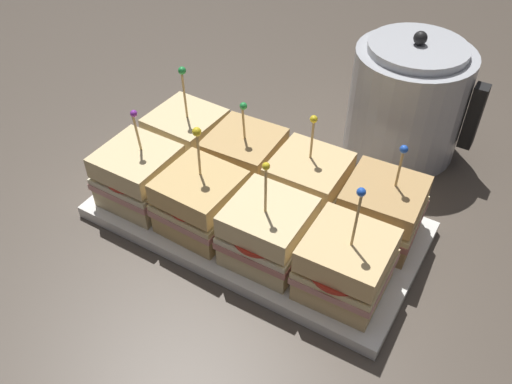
% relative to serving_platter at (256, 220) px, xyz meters
% --- Properties ---
extents(ground_plane, '(6.00, 6.00, 0.00)m').
position_rel_serving_platter_xyz_m(ground_plane, '(0.00, 0.00, -0.01)').
color(ground_plane, '#4C4238').
extents(serving_platter, '(0.45, 0.23, 0.02)m').
position_rel_serving_platter_xyz_m(serving_platter, '(0.00, 0.00, 0.00)').
color(serving_platter, white).
rests_on(serving_platter, ground_plane).
extents(sandwich_front_far_left, '(0.10, 0.10, 0.15)m').
position_rel_serving_platter_xyz_m(sandwich_front_far_left, '(-0.16, -0.05, 0.05)').
color(sandwich_front_far_left, beige).
rests_on(sandwich_front_far_left, serving_platter).
extents(sandwich_front_center_left, '(0.10, 0.10, 0.15)m').
position_rel_serving_platter_xyz_m(sandwich_front_center_left, '(-0.05, -0.05, 0.05)').
color(sandwich_front_center_left, tan).
rests_on(sandwich_front_center_left, serving_platter).
extents(sandwich_front_center_right, '(0.10, 0.10, 0.16)m').
position_rel_serving_platter_xyz_m(sandwich_front_center_right, '(0.05, -0.05, 0.05)').
color(sandwich_front_center_right, beige).
rests_on(sandwich_front_center_right, serving_platter).
extents(sandwich_front_far_right, '(0.10, 0.10, 0.16)m').
position_rel_serving_platter_xyz_m(sandwich_front_far_right, '(0.15, -0.05, 0.05)').
color(sandwich_front_far_right, '#DBB77A').
rests_on(sandwich_front_far_right, serving_platter).
extents(sandwich_back_far_left, '(0.10, 0.10, 0.16)m').
position_rel_serving_platter_xyz_m(sandwich_back_far_left, '(-0.15, 0.05, 0.05)').
color(sandwich_back_far_left, beige).
rests_on(sandwich_back_far_left, serving_platter).
extents(sandwich_back_center_left, '(0.10, 0.10, 0.14)m').
position_rel_serving_platter_xyz_m(sandwich_back_center_left, '(-0.05, 0.05, 0.05)').
color(sandwich_back_center_left, tan).
rests_on(sandwich_back_center_left, serving_platter).
extents(sandwich_back_center_right, '(0.10, 0.11, 0.15)m').
position_rel_serving_platter_xyz_m(sandwich_back_center_right, '(0.05, 0.05, 0.05)').
color(sandwich_back_center_right, '#DBB77A').
rests_on(sandwich_back_center_right, serving_platter).
extents(sandwich_back_far_right, '(0.11, 0.11, 0.15)m').
position_rel_serving_platter_xyz_m(sandwich_back_far_right, '(0.16, 0.05, 0.05)').
color(sandwich_back_far_right, tan).
rests_on(sandwich_back_far_right, serving_platter).
extents(kettle_steel, '(0.20, 0.18, 0.20)m').
position_rel_serving_platter_xyz_m(kettle_steel, '(0.11, 0.28, 0.08)').
color(kettle_steel, '#B7BABF').
rests_on(kettle_steel, ground_plane).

